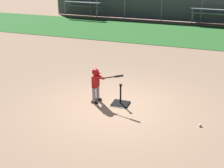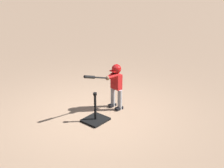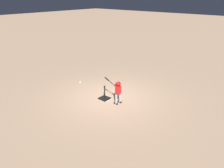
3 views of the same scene
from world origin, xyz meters
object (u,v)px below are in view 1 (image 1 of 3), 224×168
(baseball, at_px, (200,125))
(bleachers_left_center, at_px, (219,16))
(batter_child, at_px, (97,81))
(bleachers_center, at_px, (87,6))
(batting_tee, at_px, (120,102))

(baseball, xyz_separation_m, bleachers_left_center, (0.03, 13.74, 0.47))
(batter_child, xyz_separation_m, bleachers_left_center, (3.01, 13.24, -0.13))
(batter_child, xyz_separation_m, baseball, (2.98, -0.50, -0.61))
(bleachers_left_center, bearing_deg, bleachers_center, 179.76)
(baseball, relative_size, bleachers_center, 0.03)
(batting_tee, bearing_deg, bleachers_left_center, 80.07)
(batter_child, distance_m, bleachers_left_center, 13.58)
(baseball, relative_size, bleachers_left_center, 0.02)
(batting_tee, distance_m, batter_child, 0.91)
(batting_tee, bearing_deg, baseball, -13.65)
(batting_tee, relative_size, baseball, 8.47)
(batter_child, height_order, bleachers_center, bleachers_center)
(batting_tee, xyz_separation_m, bleachers_left_center, (2.31, 13.18, 0.44))
(batter_child, bearing_deg, bleachers_center, 114.63)
(baseball, bearing_deg, bleachers_center, 123.36)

